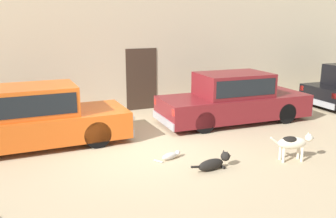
% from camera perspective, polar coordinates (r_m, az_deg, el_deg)
% --- Properties ---
extents(ground_plane, '(80.00, 80.00, 0.00)m').
position_cam_1_polar(ground_plane, '(8.77, -3.83, -6.47)').
color(ground_plane, tan).
extents(parked_sedan_nearest, '(4.59, 1.71, 1.50)m').
position_cam_1_polar(parked_sedan_nearest, '(9.45, -20.10, -1.15)').
color(parked_sedan_nearest, '#D15619').
rests_on(parked_sedan_nearest, ground_plane).
extents(parked_sedan_second, '(4.76, 1.93, 1.50)m').
position_cam_1_polar(parked_sedan_second, '(11.20, 10.20, 1.72)').
color(parked_sedan_second, maroon).
rests_on(parked_sedan_second, ground_plane).
extents(stray_dog_spotted, '(1.03, 0.27, 0.36)m').
position_cam_1_polar(stray_dog_spotted, '(7.71, 7.32, -8.31)').
color(stray_dog_spotted, black).
rests_on(stray_dog_spotted, ground_plane).
extents(stray_dog_tan, '(1.00, 0.42, 0.63)m').
position_cam_1_polar(stray_dog_tan, '(8.46, 18.98, -4.99)').
color(stray_dog_tan, beige).
rests_on(stray_dog_tan, ground_plane).
extents(stray_cat, '(0.65, 0.28, 0.16)m').
position_cam_1_polar(stray_cat, '(8.21, 0.40, -7.32)').
color(stray_cat, beige).
rests_on(stray_cat, ground_plane).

